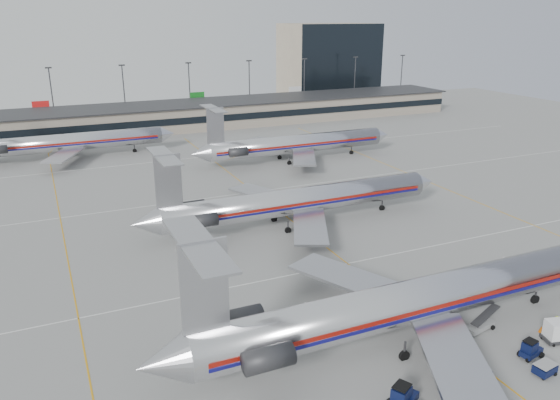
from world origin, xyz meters
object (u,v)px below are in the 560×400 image
jet_foreground (410,302)px  uld_container (555,331)px  tug_center (530,350)px  jet_second_row (294,201)px  belt_loader (480,325)px

jet_foreground → uld_container: size_ratio=22.21×
tug_center → uld_container: bearing=0.3°
jet_second_row → belt_loader: size_ratio=11.65×
jet_foreground → jet_second_row: (2.79, 29.64, -0.29)m
uld_container → belt_loader: (-4.70, 4.14, -0.47)m
uld_container → jet_foreground: bearing=168.5°
tug_center → belt_loader: size_ratio=0.58×
tug_center → jet_second_row: bearing=85.2°
jet_second_row → uld_container: 36.60m
jet_second_row → belt_loader: bearing=-82.1°
jet_second_row → uld_container: bearing=-75.7°
jet_second_row → belt_loader: (4.31, -31.25, -2.93)m
uld_container → tug_center: bearing=-152.5°
belt_loader → jet_foreground: bearing=155.7°
jet_foreground → belt_loader: (7.11, -1.61, -3.22)m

